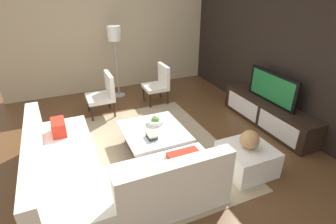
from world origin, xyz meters
TOP-DOWN VIEW (x-y plane):
  - ground_plane at (0.00, 0.00)m, footprint 14.00×14.00m
  - feature_wall_back at (0.00, 2.70)m, footprint 6.40×0.12m
  - side_wall_left at (-3.20, 0.20)m, footprint 0.12×5.20m
  - area_rug at (-0.10, 0.00)m, footprint 3.15×2.43m
  - media_console at (-0.00, 2.40)m, footprint 2.11×0.47m
  - television at (0.00, 2.40)m, footprint 1.14×0.06m
  - sectional_couch at (0.51, -0.90)m, footprint 2.41×2.28m
  - coffee_table at (-0.10, 0.10)m, footprint 1.06×0.97m
  - accent_chair_near at (-1.75, -0.36)m, footprint 0.57×0.53m
  - floor_lamp at (-2.59, 0.14)m, footprint 0.29×0.29m
  - ottoman at (0.95, 1.16)m, footprint 0.70×0.70m
  - fruit_bowl at (-0.28, 0.20)m, footprint 0.28×0.28m
  - accent_chair_far at (-1.85, 0.90)m, footprint 0.52×0.50m
  - decorative_ball at (0.95, 1.16)m, footprint 0.27×0.27m
  - book_stack at (0.12, -0.02)m, footprint 0.22×0.15m

SIDE VIEW (x-z plane):
  - ground_plane at x=0.00m, z-range 0.00..0.00m
  - area_rug at x=-0.10m, z-range 0.00..0.01m
  - ottoman at x=0.95m, z-range 0.00..0.40m
  - coffee_table at x=-0.10m, z-range 0.01..0.39m
  - media_console at x=0.00m, z-range 0.00..0.50m
  - sectional_couch at x=0.51m, z-range -0.12..0.68m
  - book_stack at x=0.12m, z-range 0.38..0.47m
  - fruit_bowl at x=-0.28m, z-range 0.36..0.49m
  - accent_chair_near at x=-1.75m, z-range 0.05..0.92m
  - accent_chair_far at x=-1.85m, z-range 0.06..0.93m
  - decorative_ball at x=0.95m, z-range 0.40..0.67m
  - television at x=0.00m, z-range 0.50..1.07m
  - floor_lamp at x=-2.59m, z-range 0.55..2.20m
  - feature_wall_back at x=0.00m, z-range 0.00..2.80m
  - side_wall_left at x=-3.20m, z-range 0.00..2.80m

